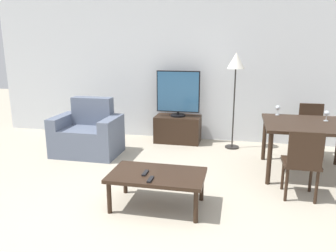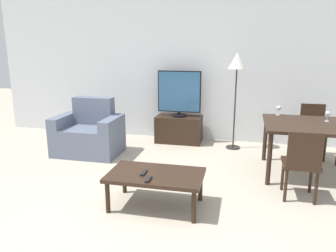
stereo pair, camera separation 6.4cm
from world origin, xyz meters
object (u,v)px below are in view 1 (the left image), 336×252
object	(u,v)px
armchair	(88,135)
dining_chair_far	(311,127)
dining_chair_near	(302,161)
remote_secondary	(150,179)
wine_glass_center	(278,108)
dining_table	(309,129)
floor_lamp	(236,67)
wine_glass_left	(327,114)
coffee_table	(157,177)
remote_primary	(145,173)
tv	(178,94)
tv_stand	(178,129)

from	to	relation	value
armchair	dining_chair_far	size ratio (longest dim) A/B	1.24
dining_chair_near	remote_secondary	xyz separation A→B (m)	(-1.60, -0.72, -0.07)
dining_chair_far	wine_glass_center	size ratio (longest dim) A/B	5.76
armchair	dining_table	bearing A→B (deg)	-2.92
floor_lamp	wine_glass_left	bearing A→B (deg)	-32.61
dining_chair_near	floor_lamp	size ratio (longest dim) A/B	0.51
floor_lamp	remote_secondary	bearing A→B (deg)	-107.01
armchair	dining_chair_near	world-z (taller)	armchair
coffee_table	remote_primary	world-z (taller)	remote_primary
wine_glass_left	armchair	bearing A→B (deg)	-179.84
armchair	floor_lamp	size ratio (longest dim) A/B	0.64
tv	dining_chair_near	distance (m)	2.74
tv	floor_lamp	size ratio (longest dim) A/B	0.50
floor_lamp	wine_glass_center	world-z (taller)	floor_lamp
armchair	wine_glass_left	world-z (taller)	armchair
tv_stand	wine_glass_center	world-z (taller)	wine_glass_center
dining_chair_near	tv	bearing A→B (deg)	132.31
armchair	wine_glass_center	bearing A→B (deg)	5.36
remote_primary	wine_glass_center	bearing A→B (deg)	50.36
wine_glass_center	tv	bearing A→B (deg)	156.86
armchair	floor_lamp	xyz separation A→B (m)	(2.32, 0.83, 1.07)
dining_chair_far	wine_glass_center	distance (m)	0.79
floor_lamp	wine_glass_left	world-z (taller)	floor_lamp
tv	dining_chair_near	xyz separation A→B (m)	(1.82, -2.00, -0.43)
tv_stand	dining_table	world-z (taller)	dining_table
coffee_table	dining_table	size ratio (longest dim) A/B	0.88
dining_chair_near	wine_glass_left	xyz separation A→B (m)	(0.46, 1.02, 0.36)
remote_secondary	dining_chair_near	bearing A→B (deg)	24.29
coffee_table	dining_chair_far	bearing A→B (deg)	47.97
dining_table	remote_primary	xyz separation A→B (m)	(-1.91, -1.41, -0.25)
dining_table	floor_lamp	world-z (taller)	floor_lamp
tv_stand	wine_glass_center	bearing A→B (deg)	-23.22
dining_chair_near	wine_glass_left	bearing A→B (deg)	65.96
coffee_table	remote_secondary	size ratio (longest dim) A/B	6.93
dining_table	remote_secondary	xyz separation A→B (m)	(-1.81, -1.57, -0.25)
floor_lamp	tv_stand	bearing A→B (deg)	170.76
wine_glass_center	armchair	bearing A→B (deg)	-174.64
coffee_table	dining_table	xyz separation A→B (m)	(1.79, 1.37, 0.30)
remote_primary	wine_glass_center	world-z (taller)	wine_glass_center
coffee_table	tv_stand	bearing A→B (deg)	95.40
remote_primary	coffee_table	bearing A→B (deg)	17.38
tv	dining_table	xyz separation A→B (m)	(2.03, -1.16, -0.25)
armchair	coffee_table	bearing A→B (deg)	-44.64
remote_secondary	dining_table	bearing A→B (deg)	40.87
dining_chair_far	remote_secondary	distance (m)	3.14
coffee_table	tv	bearing A→B (deg)	95.41
armchair	dining_chair_near	distance (m)	3.30
remote_primary	remote_secondary	world-z (taller)	same
remote_primary	armchair	bearing A→B (deg)	132.28
coffee_table	armchair	bearing A→B (deg)	135.36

